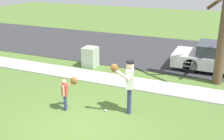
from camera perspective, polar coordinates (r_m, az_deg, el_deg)
name	(u,v)px	position (r m, az deg, el deg)	size (l,w,h in m)	color
ground_plane	(125,83)	(10.96, 2.69, -2.82)	(48.00, 48.00, 0.00)	#4C6B2D
sidewalk_strip	(126,82)	(11.03, 2.88, -2.49)	(36.00, 1.20, 0.06)	#B2B2AD
road_surface	(157,51)	(15.58, 9.43, 3.88)	(36.00, 6.80, 0.02)	#2D2D30
person_adult	(128,81)	(8.36, 3.44, -2.30)	(0.65, 0.78, 1.72)	navy
person_child	(67,89)	(8.79, -9.36, -4.02)	(0.45, 0.52, 1.09)	navy
baseball	(106,111)	(8.82, -1.37, -8.47)	(0.07, 0.07, 0.07)	white
utility_cabinet	(90,57)	(12.75, -4.54, 2.69)	(0.61, 0.66, 0.95)	#9EB293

